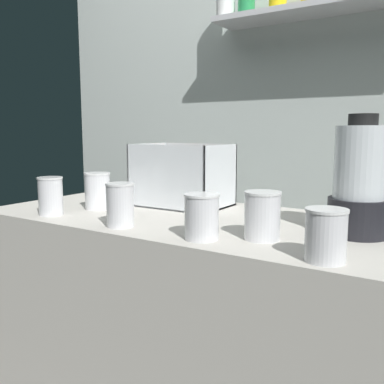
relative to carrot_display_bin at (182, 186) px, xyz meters
The scene contains 10 objects.
counter 0.56m from the carrot_display_bin, 47.48° to the right, with size 1.40×0.64×0.90m, color beige.
back_wall_unit 0.69m from the carrot_display_bin, 76.56° to the left, with size 2.60×0.24×2.50m.
carrot_display_bin is the anchor object (origin of this frame).
blender_pitcher 0.66m from the carrot_display_bin, 11.44° to the right, with size 0.16×0.16×0.32m.
juice_cup_mango_far_left 0.47m from the carrot_display_bin, 124.37° to the right, with size 0.08×0.08×0.13m.
juice_cup_carrot_left 0.31m from the carrot_display_bin, 133.80° to the right, with size 0.09×0.09×0.13m.
juice_cup_pomegranate_middle 0.39m from the carrot_display_bin, 83.25° to the right, with size 0.08×0.08×0.13m.
juice_cup_pomegranate_right 0.50m from the carrot_display_bin, 50.49° to the right, with size 0.09×0.09×0.12m.
juice_cup_pomegranate_far_right 0.55m from the carrot_display_bin, 34.23° to the right, with size 0.09×0.09×0.12m.
juice_cup_mango_rightmost 0.76m from the carrot_display_bin, 32.54° to the right, with size 0.09×0.09×0.11m.
Camera 1 is at (0.73, -1.14, 1.17)m, focal length 39.63 mm.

